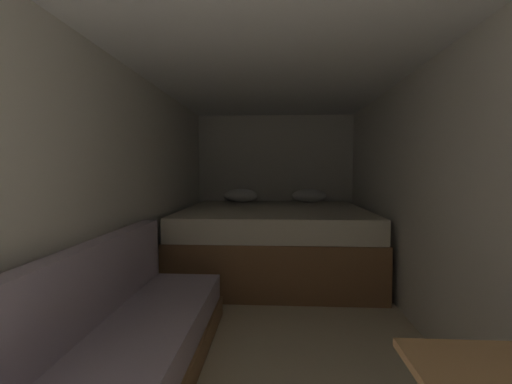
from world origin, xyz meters
TOP-DOWN VIEW (x-y plane):
  - ground_plane at (0.00, 2.04)m, footprint 7.58×7.58m
  - wall_back at (0.00, 4.85)m, footprint 2.40×0.05m
  - wall_left at (-1.18, 2.04)m, footprint 0.05×5.58m
  - wall_right at (1.18, 2.04)m, footprint 0.05×5.58m
  - ceiling_slab at (0.00, 2.04)m, footprint 2.40×5.58m
  - bed at (0.00, 3.79)m, footprint 2.18×2.00m
  - sofa_left at (-0.84, 1.11)m, footprint 0.69×2.87m

SIDE VIEW (x-z plane):
  - ground_plane at x=0.00m, z-range 0.00..0.00m
  - sofa_left at x=-0.84m, z-range -0.16..0.68m
  - bed at x=0.00m, z-range -0.09..0.91m
  - wall_back at x=0.00m, z-range 0.00..2.08m
  - wall_left at x=-1.18m, z-range 0.00..2.08m
  - wall_right at x=1.18m, z-range 0.00..2.08m
  - ceiling_slab at x=0.00m, z-range 2.08..2.13m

